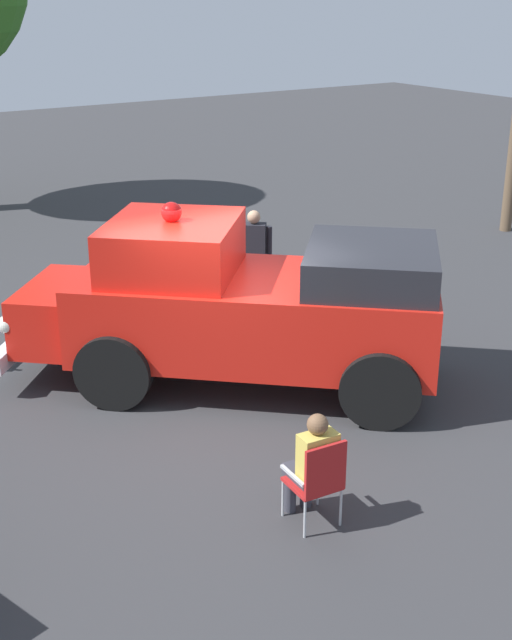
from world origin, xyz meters
TOP-DOWN VIEW (x-y plane):
  - ground_plane at (0.00, 0.00)m, footprint 60.00×60.00m
  - vintage_fire_truck at (-0.45, -0.24)m, footprint 5.87×5.60m
  - lawn_chair_near_truck at (0.74, 3.16)m, footprint 0.55×0.53m
  - lawn_chair_spare at (-3.90, -2.70)m, footprint 0.69×0.69m
  - spectator_seated at (0.73, 3.03)m, footprint 0.42×0.56m
  - spectator_standing at (-2.43, -2.92)m, footprint 0.56×0.48m
  - traffic_cone at (0.69, -2.49)m, footprint 0.40×0.40m

SIDE VIEW (x-z plane):
  - ground_plane at x=0.00m, z-range 0.00..0.00m
  - traffic_cone at x=0.69m, z-range -0.01..0.63m
  - lawn_chair_near_truck at x=0.74m, z-range 0.08..1.10m
  - lawn_chair_spare at x=-3.90m, z-range 0.08..1.10m
  - spectator_seated at x=0.73m, z-range 0.05..1.34m
  - spectator_standing at x=-2.43m, z-range 0.13..1.80m
  - vintage_fire_truck at x=-0.45m, z-range -0.10..2.49m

